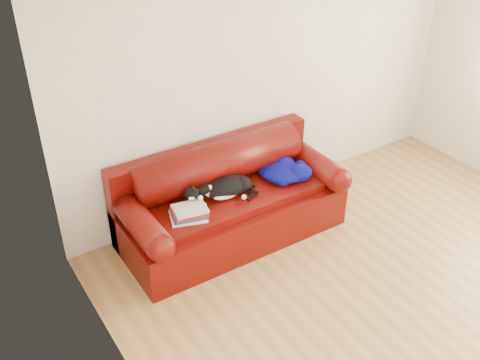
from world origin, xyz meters
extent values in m
plane|color=olive|center=(0.00, 0.00, 0.00)|extent=(4.50, 4.50, 0.00)
cube|color=beige|center=(0.00, 2.00, 1.30)|extent=(4.50, 0.02, 2.60)
cube|color=beige|center=(-2.25, 0.00, 1.30)|extent=(0.02, 4.00, 2.60)
cube|color=#390702|center=(-0.78, 1.50, 0.21)|extent=(2.10, 0.90, 0.42)
cube|color=#390702|center=(-0.78, 1.45, 0.45)|extent=(1.66, 0.62, 0.10)
cylinder|color=black|center=(-1.71, 1.17, 0.03)|extent=(0.06, 0.06, 0.05)
cylinder|color=black|center=(0.15, 1.17, 0.03)|extent=(0.06, 0.06, 0.05)
cylinder|color=black|center=(-1.71, 1.83, 0.03)|extent=(0.06, 0.06, 0.05)
cylinder|color=black|center=(0.15, 1.83, 0.03)|extent=(0.06, 0.06, 0.05)
cube|color=#390702|center=(-0.78, 1.86, 0.42)|extent=(2.10, 0.18, 0.85)
cylinder|color=#390702|center=(-0.78, 1.75, 0.68)|extent=(1.70, 0.40, 0.40)
cylinder|color=#390702|center=(-1.71, 1.50, 0.54)|extent=(0.24, 0.88, 0.24)
sphere|color=#390702|center=(-1.71, 1.06, 0.54)|extent=(0.24, 0.24, 0.24)
cylinder|color=#390702|center=(0.15, 1.50, 0.54)|extent=(0.24, 0.88, 0.24)
sphere|color=#390702|center=(0.15, 1.06, 0.54)|extent=(0.24, 0.24, 0.24)
cube|color=white|center=(-1.30, 1.35, 0.51)|extent=(0.37, 0.32, 0.02)
cube|color=white|center=(-1.30, 1.35, 0.51)|extent=(0.35, 0.31, 0.02)
cube|color=navy|center=(-1.30, 1.35, 0.54)|extent=(0.35, 0.30, 0.02)
cube|color=white|center=(-1.30, 1.35, 0.54)|extent=(0.34, 0.29, 0.02)
cube|color=#A72613|center=(-1.30, 1.35, 0.56)|extent=(0.33, 0.28, 0.02)
cube|color=white|center=(-1.30, 1.35, 0.56)|extent=(0.32, 0.27, 0.02)
cube|color=#B6B8BD|center=(-1.30, 1.35, 0.59)|extent=(0.32, 0.26, 0.02)
cube|color=white|center=(-1.30, 1.35, 0.59)|extent=(0.30, 0.25, 0.02)
ellipsoid|color=black|center=(-0.83, 1.46, 0.59)|extent=(0.48, 0.35, 0.18)
ellipsoid|color=white|center=(-0.86, 1.42, 0.56)|extent=(0.33, 0.22, 0.11)
ellipsoid|color=white|center=(-1.00, 1.49, 0.59)|extent=(0.15, 0.14, 0.11)
ellipsoid|color=black|center=(-0.70, 1.44, 0.58)|extent=(0.22, 0.22, 0.15)
ellipsoid|color=black|center=(-1.10, 1.54, 0.65)|extent=(0.16, 0.15, 0.11)
ellipsoid|color=white|center=(-1.12, 1.51, 0.63)|extent=(0.07, 0.07, 0.05)
sphere|color=#BF7272|center=(-1.14, 1.50, 0.64)|extent=(0.02, 0.02, 0.02)
cone|color=black|center=(-1.10, 1.51, 0.70)|extent=(0.06, 0.05, 0.05)
cone|color=black|center=(-1.08, 1.57, 0.70)|extent=(0.06, 0.05, 0.05)
cylinder|color=black|center=(-0.62, 1.38, 0.53)|extent=(0.06, 0.16, 0.04)
sphere|color=white|center=(-1.04, 1.48, 0.52)|extent=(0.04, 0.04, 0.04)
sphere|color=white|center=(-0.74, 1.33, 0.52)|extent=(0.04, 0.04, 0.04)
ellipsoid|color=#06024D|center=(-0.23, 1.43, 0.57)|extent=(0.51, 0.49, 0.14)
ellipsoid|color=#06024D|center=(-0.11, 1.33, 0.58)|extent=(0.31, 0.29, 0.16)
ellipsoid|color=#06024D|center=(-0.30, 1.54, 0.55)|extent=(0.33, 0.36, 0.10)
ellipsoid|color=#06024D|center=(-0.15, 1.53, 0.58)|extent=(0.26, 0.23, 0.16)
ellipsoid|color=#06024D|center=(-0.30, 1.35, 0.55)|extent=(0.21, 0.22, 0.10)
ellipsoid|color=silver|center=(-0.19, 1.34, 0.59)|extent=(0.19, 0.12, 0.04)
camera|label=1|loc=(-3.05, -2.19, 3.37)|focal=42.00mm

